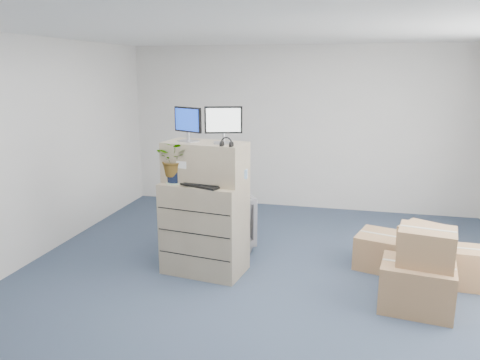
# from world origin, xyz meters

# --- Properties ---
(ground) EXTENTS (7.00, 7.00, 0.00)m
(ground) POSITION_xyz_m (0.00, 0.00, 0.00)
(ground) COLOR #253343
(ground) RESTS_ON ground
(wall_back) EXTENTS (6.00, 0.02, 2.80)m
(wall_back) POSITION_xyz_m (0.00, 3.51, 1.40)
(wall_back) COLOR beige
(wall_back) RESTS_ON ground
(filing_cabinet_lower) EXTENTS (1.01, 0.70, 1.10)m
(filing_cabinet_lower) POSITION_xyz_m (-0.76, 0.49, 0.55)
(filing_cabinet_lower) COLOR #9C896C
(filing_cabinet_lower) RESTS_ON ground
(filing_cabinet_upper) EXTENTS (1.00, 0.60, 0.47)m
(filing_cabinet_upper) POSITION_xyz_m (-0.76, 0.54, 1.34)
(filing_cabinet_upper) COLOR #9C896C
(filing_cabinet_upper) RESTS_ON filing_cabinet_lower
(monitor_left) EXTENTS (0.38, 0.23, 0.40)m
(monitor_left) POSITION_xyz_m (-0.96, 0.54, 1.80)
(monitor_left) COLOR #99999E
(monitor_left) RESTS_ON filing_cabinet_upper
(monitor_right) EXTENTS (0.41, 0.22, 0.42)m
(monitor_right) POSITION_xyz_m (-0.52, 0.49, 1.81)
(monitor_right) COLOR #99999E
(monitor_right) RESTS_ON filing_cabinet_upper
(headphones) EXTENTS (0.14, 0.03, 0.14)m
(headphones) POSITION_xyz_m (-0.44, 0.31, 1.61)
(headphones) COLOR black
(headphones) RESTS_ON filing_cabinet_upper
(keyboard) EXTENTS (0.52, 0.36, 0.03)m
(keyboard) POSITION_xyz_m (-0.74, 0.33, 1.11)
(keyboard) COLOR black
(keyboard) RESTS_ON filing_cabinet_lower
(mouse) EXTENTS (0.10, 0.07, 0.03)m
(mouse) POSITION_xyz_m (-0.44, 0.30, 1.12)
(mouse) COLOR silver
(mouse) RESTS_ON filing_cabinet_lower
(water_bottle) EXTENTS (0.08, 0.08, 0.27)m
(water_bottle) POSITION_xyz_m (-0.72, 0.57, 1.23)
(water_bottle) COLOR #94979D
(water_bottle) RESTS_ON filing_cabinet_lower
(phone_dock) EXTENTS (0.07, 0.06, 0.13)m
(phone_dock) POSITION_xyz_m (-0.78, 0.51, 1.15)
(phone_dock) COLOR silver
(phone_dock) RESTS_ON filing_cabinet_lower
(external_drive) EXTENTS (0.24, 0.19, 0.07)m
(external_drive) POSITION_xyz_m (-0.46, 0.54, 1.13)
(external_drive) COLOR black
(external_drive) RESTS_ON filing_cabinet_lower
(tissue_box) EXTENTS (0.29, 0.18, 0.10)m
(tissue_box) POSITION_xyz_m (-0.40, 0.56, 1.22)
(tissue_box) COLOR #3B88CA
(tissue_box) RESTS_ON external_drive
(potted_plant) EXTENTS (0.41, 0.45, 0.40)m
(potted_plant) POSITION_xyz_m (-1.09, 0.40, 1.33)
(potted_plant) COLOR #A6C19C
(potted_plant) RESTS_ON filing_cabinet_lower
(office_chair) EXTENTS (1.14, 1.12, 0.87)m
(office_chair) POSITION_xyz_m (-0.84, 1.27, 0.43)
(office_chair) COLOR #58595D
(office_chair) RESTS_ON ground
(cardboard_boxes) EXTENTS (1.52, 1.69, 0.86)m
(cardboard_boxes) POSITION_xyz_m (1.68, 0.54, 0.31)
(cardboard_boxes) COLOR #A1794D
(cardboard_boxes) RESTS_ON ground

